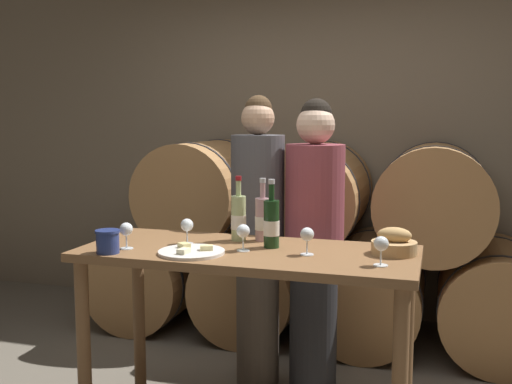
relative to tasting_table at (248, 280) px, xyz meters
name	(u,v)px	position (x,y,z in m)	size (l,w,h in m)	color
stone_wall_back	(329,109)	(0.00, 2.07, 0.81)	(10.00, 0.12, 3.20)	#7F705B
barrel_stack	(312,247)	(0.00, 1.47, -0.15)	(3.15, 0.95, 1.37)	#9E7042
tasting_table	(248,280)	(0.00, 0.00, 0.00)	(1.54, 0.65, 0.93)	brown
person_left	(258,238)	(-0.14, 0.62, 0.07)	(0.30, 0.30, 1.66)	#4C4238
person_right	(314,244)	(0.18, 0.62, 0.06)	(0.32, 0.32, 1.64)	#232326
wine_bottle_red	(271,223)	(0.09, 0.07, 0.26)	(0.07, 0.07, 0.32)	#193819
wine_bottle_white	(239,218)	(-0.10, 0.18, 0.26)	(0.07, 0.07, 0.32)	#ADBC7F
wine_bottle_rose	(263,219)	(0.01, 0.21, 0.25)	(0.07, 0.07, 0.31)	#BC8E93
blue_crock	(108,240)	(-0.57, -0.26, 0.20)	(0.11, 0.11, 0.10)	navy
bread_basket	(394,244)	(0.65, 0.09, 0.19)	(0.20, 0.20, 0.12)	tan
cheese_plate	(191,252)	(-0.21, -0.16, 0.15)	(0.30, 0.30, 0.04)	white
wine_glass_far_left	(126,230)	(-0.54, -0.16, 0.23)	(0.06, 0.06, 0.12)	white
wine_glass_left	(187,226)	(-0.31, 0.03, 0.23)	(0.06, 0.06, 0.12)	white
wine_glass_center	(243,232)	(-0.01, -0.04, 0.23)	(0.06, 0.06, 0.12)	white
wine_glass_right	(307,236)	(0.28, -0.03, 0.23)	(0.06, 0.06, 0.12)	white
wine_glass_far_right	(381,245)	(0.61, -0.14, 0.23)	(0.06, 0.06, 0.12)	white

